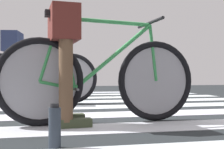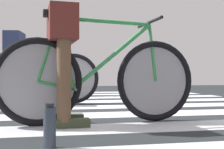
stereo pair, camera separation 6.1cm
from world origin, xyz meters
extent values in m
cube|color=#212528|center=(0.00, 0.00, 0.01)|extent=(18.00, 14.00, 0.02)
cube|color=silver|center=(-0.01, -1.42, 0.02)|extent=(5.20, 0.44, 0.00)
cube|color=silver|center=(-0.12, -0.67, 0.02)|extent=(5.20, 0.44, 0.00)
cube|color=silver|center=(0.09, 0.08, 0.02)|extent=(5.20, 0.44, 0.00)
cube|color=silver|center=(-0.15, 0.83, 0.02)|extent=(5.20, 0.44, 0.00)
cube|color=silver|center=(-0.02, 1.60, 0.02)|extent=(5.20, 0.44, 0.00)
cube|color=silver|center=(-0.07, 2.37, 0.02)|extent=(5.20, 0.44, 0.00)
cube|color=silver|center=(0.05, 3.12, 0.02)|extent=(5.20, 0.44, 0.00)
torus|color=black|center=(-0.62, -1.22, 0.38)|extent=(0.72, 0.12, 0.72)
torus|color=black|center=(0.40, -1.13, 0.38)|extent=(0.72, 0.12, 0.72)
cylinder|color=gray|center=(-0.62, -1.22, 0.38)|extent=(0.61, 0.06, 0.61)
cylinder|color=gray|center=(0.40, -1.13, 0.38)|extent=(0.61, 0.06, 0.61)
cylinder|color=#308746|center=(-0.06, -1.17, 0.89)|extent=(0.80, 0.10, 0.05)
cylinder|color=#308746|center=(0.00, -1.17, 0.60)|extent=(0.70, 0.10, 0.59)
cylinder|color=#308746|center=(-0.40, -1.20, 0.61)|extent=(0.16, 0.05, 0.59)
cylinder|color=#308746|center=(-0.48, -1.21, 0.35)|extent=(0.29, 0.05, 0.09)
cylinder|color=#308746|center=(-0.54, -1.21, 0.64)|extent=(0.19, 0.04, 0.53)
cylinder|color=#308746|center=(0.37, -1.13, 0.63)|extent=(0.09, 0.04, 0.50)
cube|color=black|center=(-0.46, -1.21, 0.93)|extent=(0.25, 0.11, 0.05)
cylinder|color=black|center=(0.34, -1.14, 0.90)|extent=(0.07, 0.52, 0.03)
cylinder|color=#4C4C51|center=(-0.34, -1.20, 0.32)|extent=(0.05, 0.34, 0.02)
cylinder|color=brown|center=(-0.44, -1.07, 0.51)|extent=(0.11, 0.11, 0.88)
cylinder|color=brown|center=(-0.42, -1.34, 0.51)|extent=(0.11, 0.11, 0.88)
cube|color=#57221D|center=(-0.43, -1.20, 0.85)|extent=(0.26, 0.43, 0.28)
cube|color=#333C26|center=(-0.37, -1.06, 0.06)|extent=(0.27, 0.12, 0.07)
cube|color=#333C26|center=(-0.35, -1.34, 0.06)|extent=(0.27, 0.12, 0.07)
torus|color=black|center=(-0.23, 0.62, 0.38)|extent=(0.72, 0.15, 0.72)
cylinder|color=gray|center=(-0.23, 0.62, 0.38)|extent=(0.60, 0.08, 0.61)
cylinder|color=#215DA6|center=(-0.68, 0.68, 0.89)|extent=(0.80, 0.13, 0.05)
cylinder|color=#215DA6|center=(-0.62, 0.67, 0.60)|extent=(0.70, 0.12, 0.59)
cylinder|color=#215DA6|center=(-1.02, 0.72, 0.61)|extent=(0.16, 0.05, 0.59)
cylinder|color=#215DA6|center=(-1.10, 0.73, 0.35)|extent=(0.29, 0.06, 0.09)
cylinder|color=#215DA6|center=(-1.16, 0.74, 0.64)|extent=(0.19, 0.05, 0.53)
cylinder|color=#215DA6|center=(-0.26, 0.62, 0.63)|extent=(0.09, 0.04, 0.50)
cube|color=black|center=(-1.08, 0.73, 0.93)|extent=(0.25, 0.12, 0.05)
cylinder|color=black|center=(-0.29, 0.63, 0.90)|extent=(0.09, 0.52, 0.03)
cylinder|color=#4C4C51|center=(-0.96, 0.71, 0.32)|extent=(0.06, 0.34, 0.02)
cylinder|color=brown|center=(-1.03, 0.86, 0.53)|extent=(0.11, 0.11, 0.92)
cylinder|color=brown|center=(-1.07, 0.59, 0.53)|extent=(0.11, 0.11, 0.92)
cube|color=#202947|center=(-1.05, 0.72, 0.89)|extent=(0.27, 0.43, 0.28)
cube|color=#532F1D|center=(-0.96, 0.85, 0.06)|extent=(0.27, 0.13, 0.07)
cube|color=#532F1D|center=(-1.00, 0.58, 0.06)|extent=(0.27, 0.13, 0.07)
torus|color=black|center=(-1.22, 2.19, 0.38)|extent=(0.72, 0.10, 0.72)
torus|color=black|center=(-0.20, 2.25, 0.38)|extent=(0.72, 0.10, 0.72)
cylinder|color=gray|center=(-1.22, 2.19, 0.38)|extent=(0.61, 0.04, 0.61)
cylinder|color=gray|center=(-0.20, 2.25, 0.38)|extent=(0.61, 0.04, 0.61)
cylinder|color=yellow|center=(-0.66, 2.22, 0.89)|extent=(0.80, 0.08, 0.05)
cylinder|color=yellow|center=(-0.60, 2.22, 0.60)|extent=(0.70, 0.08, 0.59)
cylinder|color=yellow|center=(-1.00, 2.20, 0.61)|extent=(0.16, 0.04, 0.59)
cylinder|color=yellow|center=(-1.08, 2.19, 0.35)|extent=(0.29, 0.05, 0.09)
cylinder|color=yellow|center=(-1.14, 2.19, 0.64)|extent=(0.19, 0.04, 0.53)
cylinder|color=yellow|center=(-0.23, 2.25, 0.63)|extent=(0.09, 0.03, 0.50)
cube|color=black|center=(-1.06, 2.20, 0.93)|extent=(0.25, 0.10, 0.05)
cylinder|color=black|center=(-0.26, 2.25, 0.90)|extent=(0.06, 0.52, 0.03)
cylinder|color=#4C4C51|center=(-0.94, 2.20, 0.32)|extent=(0.04, 0.34, 0.02)
cylinder|color=brown|center=(-1.04, 2.34, 0.51)|extent=(0.11, 0.11, 0.88)
cylinder|color=brown|center=(-1.02, 2.06, 0.51)|extent=(0.11, 0.11, 0.88)
cube|color=#6A625C|center=(-1.03, 2.20, 0.85)|extent=(0.25, 0.42, 0.28)
cube|color=#6D6452|center=(-0.97, 2.34, 0.06)|extent=(0.27, 0.12, 0.07)
cube|color=#6D6452|center=(-0.95, 2.06, 0.06)|extent=(0.27, 0.12, 0.07)
cylinder|color=#232A33|center=(-0.51, -1.96, 0.13)|extent=(0.07, 0.07, 0.23)
cylinder|color=black|center=(-0.51, -1.96, 0.26)|extent=(0.05, 0.05, 0.02)
camera|label=1|loc=(-0.54, -3.68, 0.44)|focal=47.96mm
camera|label=2|loc=(-0.48, -3.68, 0.44)|focal=47.96mm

